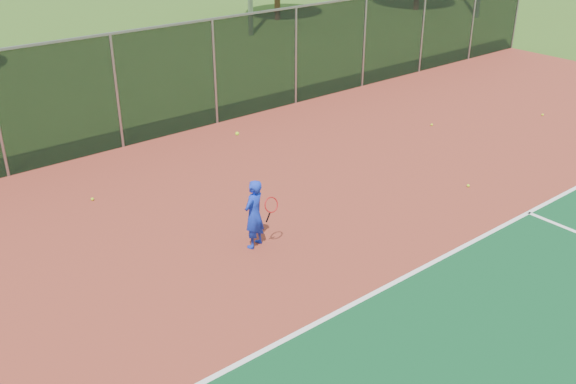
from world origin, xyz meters
name	(u,v)px	position (x,y,z in m)	size (l,w,h in m)	color
court_apron	(516,265)	(0.00, 2.00, 0.01)	(30.00, 20.00, 0.02)	maroon
fence_back	(215,71)	(0.00, 12.00, 1.56)	(30.00, 0.06, 3.03)	black
tennis_player	(254,214)	(-3.35, 5.60, 0.72)	(0.60, 0.66, 2.39)	#1530C7
practice_ball_0	(92,199)	(-4.99, 9.46, 0.06)	(0.07, 0.07, 0.07)	#B9E01A
practice_ball_1	(468,186)	(2.08, 4.61, 0.06)	(0.07, 0.07, 0.07)	#B9E01A
practice_ball_2	(543,115)	(7.99, 6.29, 0.06)	(0.07, 0.07, 0.07)	#B9E01A
practice_ball_3	(432,125)	(4.69, 7.84, 0.06)	(0.07, 0.07, 0.07)	#B9E01A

